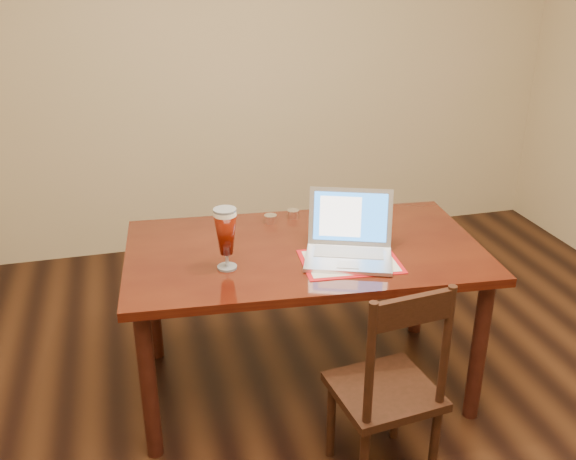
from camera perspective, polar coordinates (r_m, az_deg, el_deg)
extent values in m
cube|color=tan|center=(4.31, -4.83, 15.77)|extent=(4.50, 0.01, 2.70)
cube|color=#461609|center=(2.84, 1.47, -1.90)|extent=(1.62, 1.00, 0.04)
cylinder|color=#35130D|center=(2.68, -12.29, -13.35)|extent=(0.07, 0.07, 0.69)
cylinder|color=#35130D|center=(2.94, 16.59, -10.23)|extent=(0.07, 0.07, 0.69)
cylinder|color=#35130D|center=(3.29, -12.00, -5.84)|extent=(0.07, 0.07, 0.69)
cylinder|color=#35130D|center=(3.50, 11.58, -3.89)|extent=(0.07, 0.07, 0.69)
cube|color=#B31015|center=(2.71, 5.56, -2.80)|extent=(0.43, 0.33, 0.00)
cube|color=beige|center=(2.71, 5.56, -2.77)|extent=(0.39, 0.28, 0.00)
cube|color=silver|center=(2.71, 5.39, -2.61)|extent=(0.43, 0.36, 0.02)
cube|color=#B7B7BB|center=(2.75, 5.42, -1.98)|extent=(0.32, 0.21, 0.00)
cube|color=silver|center=(2.64, 5.35, -3.10)|extent=(0.11, 0.09, 0.00)
cube|color=silver|center=(2.80, 5.57, 1.18)|extent=(0.36, 0.20, 0.24)
cube|color=blue|center=(2.79, 5.57, 1.17)|extent=(0.32, 0.17, 0.20)
cube|color=white|center=(2.79, 4.68, 1.20)|extent=(0.18, 0.11, 0.17)
cylinder|color=silver|center=(2.66, -5.43, -3.30)|extent=(0.08, 0.08, 0.01)
cylinder|color=silver|center=(2.64, -5.45, -2.65)|extent=(0.01, 0.01, 0.06)
cylinder|color=white|center=(2.56, -5.63, 1.49)|extent=(0.09, 0.09, 0.02)
cylinder|color=silver|center=(2.55, -5.64, 1.78)|extent=(0.09, 0.09, 0.01)
cylinder|color=white|center=(3.08, -1.56, 0.99)|extent=(0.06, 0.06, 0.04)
cylinder|color=white|center=(3.13, 0.46, 1.44)|extent=(0.06, 0.06, 0.04)
cube|color=black|center=(2.56, 8.55, -13.98)|extent=(0.41, 0.40, 0.04)
cylinder|color=black|center=(2.66, 12.86, -18.26)|extent=(0.04, 0.04, 0.37)
cylinder|color=black|center=(2.72, 3.85, -16.44)|extent=(0.04, 0.04, 0.37)
cylinder|color=black|center=(2.84, 9.61, -14.82)|extent=(0.04, 0.04, 0.37)
cylinder|color=black|center=(2.24, 7.30, -11.74)|extent=(0.03, 0.03, 0.48)
cylinder|color=black|center=(2.38, 13.86, -9.96)|extent=(0.03, 0.03, 0.48)
cube|color=black|center=(2.21, 11.04, -7.02)|extent=(0.30, 0.06, 0.11)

